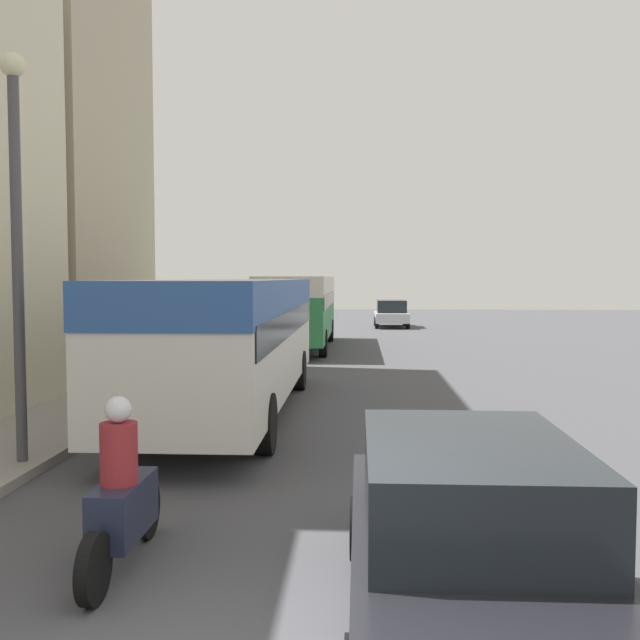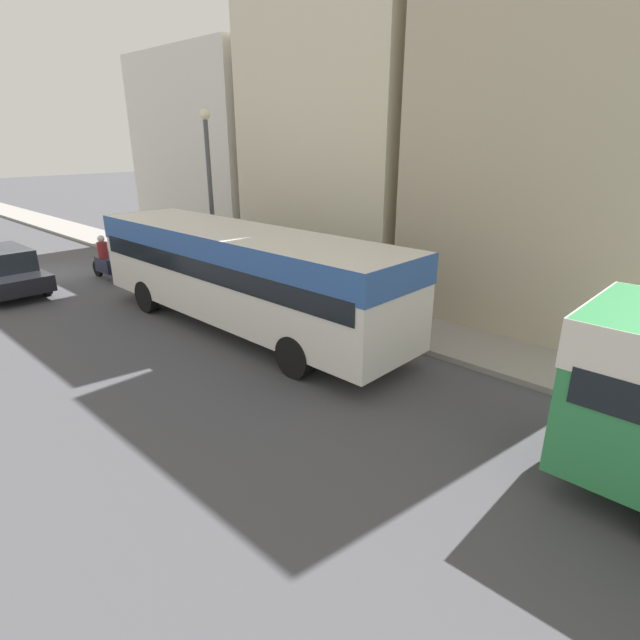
# 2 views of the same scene
# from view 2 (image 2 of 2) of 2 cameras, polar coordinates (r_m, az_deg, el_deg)

# --- Properties ---
(ground_plane) EXTENTS (120.00, 120.00, 0.00)m
(ground_plane) POSITION_cam_2_polar(r_m,az_deg,el_deg) (22.64, -29.37, 4.26)
(ground_plane) COLOR #47474C
(sidewalk) EXTENTS (2.20, 120.00, 0.15)m
(sidewalk) POSITION_cam_2_polar(r_m,az_deg,el_deg) (24.53, -18.12, 7.09)
(sidewalk) COLOR gray
(sidewalk) RESTS_ON ground_plane
(building_corner) EXTENTS (6.29, 7.85, 8.80)m
(building_corner) POSITION_cam_2_polar(r_m,az_deg,el_deg) (25.84, -9.98, 18.07)
(building_corner) COLOR silver
(building_corner) RESTS_ON ground_plane
(building_midblock) EXTENTS (6.96, 7.04, 12.97)m
(building_midblock) POSITION_cam_2_polar(r_m,az_deg,el_deg) (20.38, 5.39, 23.69)
(building_midblock) COLOR beige
(building_midblock) RESTS_ON ground_plane
(building_far_terrace) EXTENTS (6.82, 6.72, 13.24)m
(building_far_terrace) POSITION_cam_2_polar(r_m,az_deg,el_deg) (16.79, 27.14, 23.03)
(building_far_terrace) COLOR #BCAD93
(building_far_terrace) RESTS_ON ground_plane
(bus_lead) EXTENTS (2.60, 10.82, 2.82)m
(bus_lead) POSITION_cam_2_polar(r_m,az_deg,el_deg) (14.07, -9.12, 6.17)
(bus_lead) COLOR silver
(bus_lead) RESTS_ON ground_plane
(motorcycle_behind_lead) EXTENTS (0.39, 2.24, 1.73)m
(motorcycle_behind_lead) POSITION_cam_2_polar(r_m,az_deg,el_deg) (20.92, -23.35, 6.04)
(motorcycle_behind_lead) COLOR #1E2338
(motorcycle_behind_lead) RESTS_ON ground_plane
(car_crossing) EXTENTS (1.96, 4.59, 1.57)m
(car_crossing) POSITION_cam_2_polar(r_m,az_deg,el_deg) (20.89, -32.57, 4.85)
(car_crossing) COLOR black
(car_crossing) RESTS_ON ground_plane
(lamp_post) EXTENTS (0.36, 0.36, 5.95)m
(lamp_post) POSITION_cam_2_polar(r_m,az_deg,el_deg) (18.76, -12.48, 15.08)
(lamp_post) COLOR #47474C
(lamp_post) RESTS_ON sidewalk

